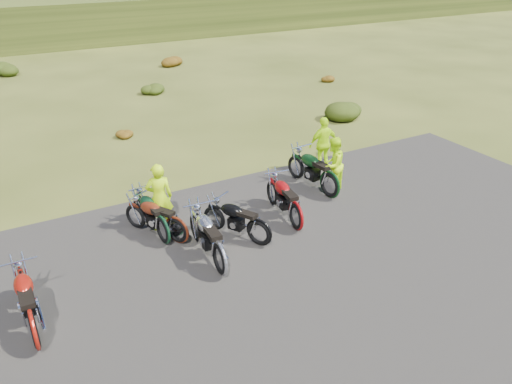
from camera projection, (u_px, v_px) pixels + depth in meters
ground at (249, 257)px, 11.61m from camera, size 300.00×300.00×0.00m
gravel_pad at (296, 306)px, 10.05m from camera, size 20.00×12.00×0.04m
hill_slope at (17, 14)px, 50.69m from camera, size 300.00×45.97×9.37m
shrub_3 at (5, 67)px, 27.09m from camera, size 1.56×1.56×0.92m
shrub_4 at (122, 132)px, 18.53m from camera, size 0.77×0.77×0.45m
shrub_5 at (152, 88)px, 23.89m from camera, size 1.03×1.03×0.61m
shrub_6 at (170, 59)px, 29.25m from camera, size 1.30×1.30×0.77m
shrub_7 at (345, 107)px, 20.54m from camera, size 1.56×1.56×0.92m
shrub_8 at (325, 77)px, 26.05m from camera, size 0.77×0.77×0.45m
motorcycle_1 at (39, 347)px, 9.02m from camera, size 0.74×2.18×1.14m
motorcycle_2 at (164, 244)px, 12.11m from camera, size 0.90×2.11×1.07m
motorcycle_3 at (221, 274)px, 10.99m from camera, size 0.87×2.28×1.17m
motorcycle_4 at (178, 243)px, 12.12m from camera, size 1.57×2.07×1.05m
motorcycle_5 at (259, 246)px, 12.02m from camera, size 1.54×2.07×1.04m
motorcycle_6 at (295, 230)px, 12.69m from camera, size 0.96×2.22×1.12m
motorcycle_7 at (329, 198)px, 14.27m from camera, size 0.98×2.34×1.19m
person_middle at (159, 198)px, 12.32m from camera, size 0.74×0.58×1.78m
person_right_a at (333, 166)px, 14.29m from camera, size 0.99×0.91×1.63m
person_right_b at (323, 145)px, 15.65m from camera, size 1.04×0.49×1.73m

